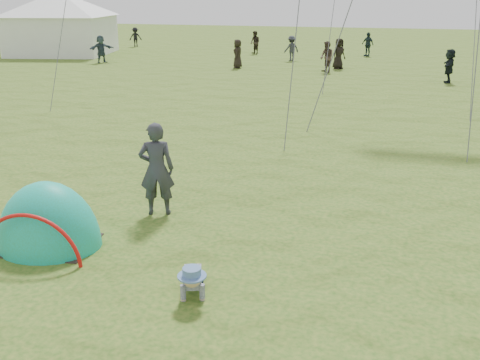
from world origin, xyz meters
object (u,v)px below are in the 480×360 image
(crawling_toddler, at_px, (193,278))
(event_marquee, at_px, (61,21))
(popup_tent, at_px, (51,245))
(standing_adult, at_px, (157,169))

(crawling_toddler, height_order, event_marquee, event_marquee)
(crawling_toddler, xyz_separation_m, popup_tent, (-3.07, 0.85, -0.29))
(event_marquee, bearing_deg, standing_adult, -66.62)
(standing_adult, bearing_deg, popup_tent, 36.88)
(popup_tent, distance_m, standing_adult, 2.49)
(crawling_toddler, xyz_separation_m, event_marquee, (-21.65, 29.17, 2.11))
(popup_tent, bearing_deg, standing_adult, 49.17)
(crawling_toddler, relative_size, event_marquee, 0.11)
(event_marquee, bearing_deg, popup_tent, -70.27)
(standing_adult, xyz_separation_m, event_marquee, (-19.82, 26.39, 1.45))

